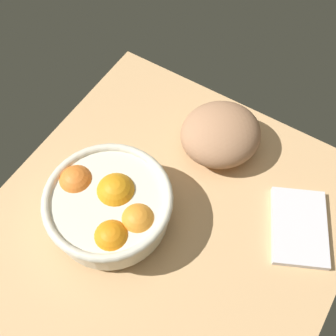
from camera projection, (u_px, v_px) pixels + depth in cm
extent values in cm
cube|color=tan|center=(165.00, 229.00, 82.15)|extent=(67.51, 63.85, 3.00)
cylinder|color=beige|center=(112.00, 216.00, 80.97)|extent=(9.75, 9.75, 1.61)
cylinder|color=beige|center=(110.00, 207.00, 77.49)|extent=(21.44, 21.44, 6.49)
torus|color=beige|center=(107.00, 199.00, 74.70)|extent=(23.04, 23.04, 1.60)
sphere|color=orange|center=(117.00, 194.00, 77.02)|extent=(7.53, 7.53, 7.53)
sphere|color=orange|center=(112.00, 239.00, 72.79)|extent=(6.68, 6.68, 6.68)
sphere|color=orange|center=(138.00, 222.00, 74.38)|extent=(6.62, 6.62, 6.62)
sphere|color=orange|center=(77.00, 183.00, 78.23)|extent=(6.82, 6.82, 6.82)
ellipsoid|color=#B07D59|center=(221.00, 134.00, 85.93)|extent=(22.11, 21.84, 9.27)
cube|color=silver|center=(299.00, 227.00, 80.04)|extent=(18.15, 15.71, 1.31)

